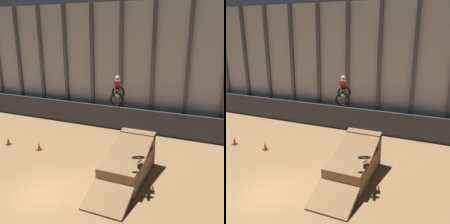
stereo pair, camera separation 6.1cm
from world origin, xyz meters
TOP-DOWN VIEW (x-y plane):
  - ground_plane at (0.00, 0.00)m, footprint 60.00×60.00m
  - arena_back_wall at (-0.00, 11.59)m, footprint 32.00×0.40m
  - lower_barrier at (0.00, 10.58)m, footprint 31.36×0.20m
  - dirt_ramp at (3.52, 3.65)m, footprint 2.21×6.02m
  - rider_bike_solo at (3.10, 2.89)m, footprint 1.18×1.81m
  - traffic_cone_near_ramp at (-6.38, 4.25)m, footprint 0.36×0.36m
  - traffic_cone_arena_edge at (-3.63, 4.40)m, footprint 0.36×0.36m

SIDE VIEW (x-z plane):
  - ground_plane at x=0.00m, z-range 0.00..0.00m
  - traffic_cone_near_ramp at x=-6.38m, z-range -0.01..0.57m
  - traffic_cone_arena_edge at x=-3.63m, z-range -0.01..0.57m
  - dirt_ramp at x=3.52m, z-range -0.39..1.92m
  - lower_barrier at x=0.00m, z-range 0.00..2.04m
  - rider_bike_solo at x=3.10m, z-range 4.48..5.96m
  - arena_back_wall at x=0.00m, z-range 0.00..10.61m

